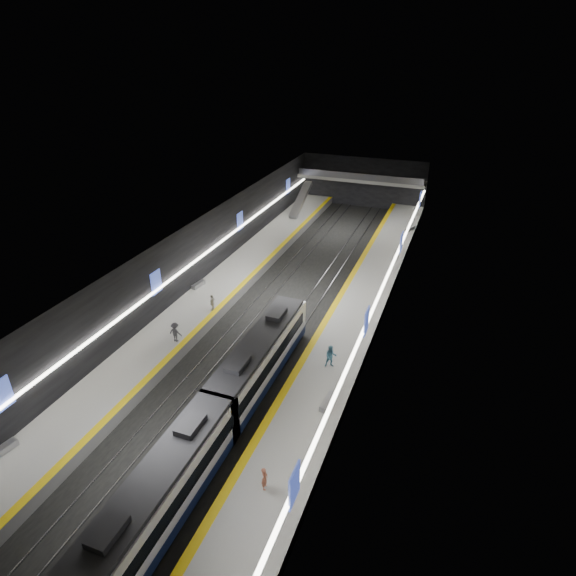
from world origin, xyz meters
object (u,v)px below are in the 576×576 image
at_px(bench_right_near, 328,402).
at_px(passenger_left_a, 212,303).
at_px(train, 218,415).
at_px(escalator, 301,200).
at_px(passenger_left_b, 175,332).
at_px(bench_left_near, 2,450).
at_px(bench_left_far, 198,285).
at_px(passenger_right_a, 265,479).
at_px(bench_right_far, 410,229).
at_px(passenger_right_b, 331,356).

height_order(bench_right_near, passenger_left_a, passenger_left_a).
height_order(train, escalator, escalator).
bearing_deg(passenger_left_b, bench_left_near, 77.48).
bearing_deg(escalator, passenger_left_a, -86.59).
bearing_deg(train, passenger_left_b, 136.24).
xyz_separation_m(bench_left_near, bench_left_far, (-0.03, 24.87, -0.01)).
relative_size(escalator, passenger_left_a, 4.78).
distance_m(escalator, passenger_right_a, 51.21).
bearing_deg(passenger_left_b, passenger_left_a, -93.28).
xyz_separation_m(bench_left_far, passenger_right_a, (16.86, -21.47, 0.57)).
distance_m(bench_right_far, passenger_right_b, 33.85).
height_order(bench_left_near, passenger_left_a, passenger_left_a).
relative_size(bench_left_far, passenger_left_b, 0.98).
relative_size(bench_left_far, passenger_right_a, 1.15).
relative_size(train, bench_left_near, 15.09).
distance_m(bench_left_far, passenger_left_b, 10.49).
height_order(passenger_right_b, passenger_left_a, passenger_right_b).
distance_m(bench_left_far, bench_right_far, 31.44).
xyz_separation_m(bench_left_far, passenger_right_b, (17.19, -8.64, 0.75)).
height_order(train, bench_left_far, train).
xyz_separation_m(bench_left_far, bench_right_far, (18.86, 25.16, 0.02)).
distance_m(passenger_right_b, passenger_left_b, 13.76).
relative_size(train, bench_right_near, 14.37).
bearing_deg(escalator, train, -77.62).
bearing_deg(passenger_left_b, passenger_right_b, -174.45).
height_order(bench_left_near, passenger_left_b, passenger_left_b).
bearing_deg(bench_left_near, passenger_right_a, 21.49).
xyz_separation_m(bench_left_near, bench_right_far, (18.82, 50.03, 0.00)).
height_order(bench_left_near, bench_right_far, bench_right_far).
bearing_deg(passenger_right_a, bench_right_near, -24.91).
relative_size(train, passenger_right_a, 18.40).
distance_m(bench_right_near, passenger_right_b, 4.70).
relative_size(train, passenger_left_a, 17.29).
relative_size(train, passenger_left_b, 15.77).
bearing_deg(escalator, bench_right_near, -68.17).
distance_m(bench_left_near, passenger_left_a, 21.33).
relative_size(escalator, bench_left_far, 4.44).
xyz_separation_m(escalator, passenger_left_b, (1.49, -37.40, -0.98)).
relative_size(bench_right_near, passenger_left_b, 1.10).
xyz_separation_m(passenger_right_b, passenger_left_a, (-13.31, 4.75, -0.14)).
bearing_deg(escalator, bench_left_near, -92.15).
bearing_deg(bench_right_far, passenger_right_a, -72.29).
bearing_deg(passenger_left_b, bench_right_near, 167.94).
height_order(train, passenger_right_b, train).
height_order(bench_right_near, passenger_left_b, passenger_left_b).
xyz_separation_m(escalator, passenger_left_a, (1.87, -31.43, -1.06)).
bearing_deg(bench_right_near, bench_left_near, -141.18).
height_order(bench_right_far, passenger_right_a, passenger_right_a).
relative_size(bench_left_near, passenger_left_b, 1.04).
bearing_deg(passenger_right_a, passenger_right_b, -16.59).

